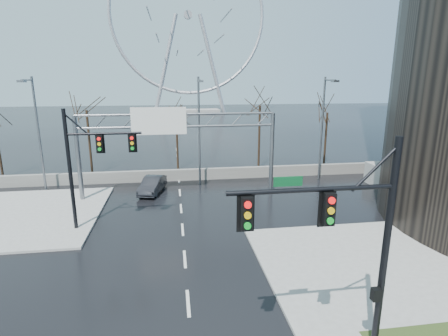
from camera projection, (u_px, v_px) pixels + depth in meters
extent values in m
plane|color=black|center=(188.00, 303.00, 15.60)|extent=(260.00, 260.00, 0.00)
cube|color=gray|center=(371.00, 263.00, 18.91)|extent=(12.00, 10.00, 0.15)
cube|color=gray|center=(30.00, 215.00, 25.55)|extent=(10.00, 12.00, 0.15)
cube|color=slate|center=(179.00, 175.00, 34.66)|extent=(52.00, 0.50, 1.10)
cylinder|color=black|center=(385.00, 254.00, 11.70)|extent=(0.24, 0.24, 8.00)
cylinder|color=black|center=(313.00, 190.00, 10.74)|extent=(5.40, 0.16, 0.16)
cube|color=black|center=(329.00, 209.00, 10.81)|extent=(0.35, 0.28, 1.05)
cube|color=black|center=(247.00, 213.00, 10.45)|extent=(0.35, 0.28, 1.05)
cylinder|color=black|center=(70.00, 172.00, 22.28)|extent=(0.24, 0.24, 8.00)
cylinder|color=black|center=(104.00, 134.00, 22.02)|extent=(4.60, 0.16, 0.16)
cube|color=black|center=(100.00, 144.00, 21.98)|extent=(0.35, 0.28, 1.05)
cube|color=black|center=(132.00, 143.00, 22.26)|extent=(0.35, 0.28, 1.05)
cylinder|color=slate|center=(79.00, 159.00, 28.02)|extent=(0.36, 0.36, 7.00)
cylinder|color=slate|center=(272.00, 154.00, 30.27)|extent=(0.36, 0.36, 7.00)
cylinder|color=slate|center=(177.00, 114.00, 28.29)|extent=(16.00, 0.20, 0.20)
cylinder|color=slate|center=(178.00, 127.00, 28.53)|extent=(16.00, 0.20, 0.20)
cube|color=#09441E|center=(159.00, 121.00, 28.06)|extent=(4.20, 0.10, 2.00)
cube|color=silver|center=(159.00, 121.00, 28.00)|extent=(4.40, 0.02, 2.20)
cylinder|color=slate|center=(39.00, 135.00, 30.45)|extent=(0.20, 0.20, 10.00)
cylinder|color=slate|center=(27.00, 80.00, 28.25)|extent=(0.12, 2.20, 0.12)
cube|color=slate|center=(22.00, 81.00, 27.31)|extent=(0.50, 0.70, 0.18)
cylinder|color=slate|center=(199.00, 132.00, 32.42)|extent=(0.20, 0.20, 10.00)
cylinder|color=slate|center=(199.00, 80.00, 30.21)|extent=(0.12, 2.20, 0.12)
cube|color=slate|center=(200.00, 81.00, 29.28)|extent=(0.50, 0.70, 0.18)
cylinder|color=slate|center=(322.00, 130.00, 34.10)|extent=(0.20, 0.20, 10.00)
cylinder|color=slate|center=(330.00, 80.00, 31.90)|extent=(0.12, 2.20, 0.12)
cube|color=slate|center=(335.00, 81.00, 30.97)|extent=(0.50, 0.70, 0.18)
cylinder|color=black|center=(90.00, 143.00, 36.06)|extent=(0.24, 0.24, 6.75)
cylinder|color=black|center=(177.00, 143.00, 38.40)|extent=(0.24, 0.24, 5.85)
cylinder|color=black|center=(259.00, 138.00, 38.56)|extent=(0.24, 0.24, 7.02)
cylinder|color=black|center=(326.00, 139.00, 40.28)|extent=(0.24, 0.24, 6.12)
cube|color=gray|center=(190.00, 111.00, 107.34)|extent=(18.00, 6.00, 1.00)
torus|color=#B2B2B7|center=(188.00, 15.00, 100.63)|extent=(45.00, 1.00, 45.00)
cylinder|color=#B2B2B7|center=(188.00, 15.00, 100.63)|extent=(2.40, 1.50, 2.40)
cylinder|color=#B2B2B7|center=(165.00, 65.00, 103.06)|extent=(8.28, 1.20, 28.82)
cylinder|color=#B2B2B7|center=(212.00, 66.00, 105.03)|extent=(8.28, 1.20, 28.82)
imported|color=black|center=(152.00, 185.00, 30.79)|extent=(2.50, 4.55, 1.42)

